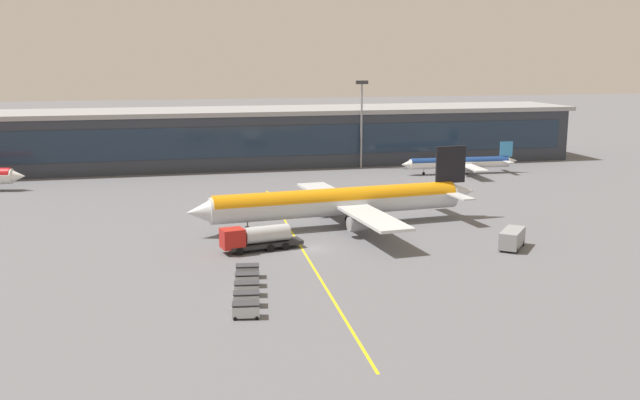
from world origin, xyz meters
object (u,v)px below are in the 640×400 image
(fuel_tanker, at_px, (256,238))
(commuter_jet_near, at_px, (460,163))
(main_airliner, at_px, (340,202))
(baggage_cart_3, at_px, (247,279))
(baggage_cart_0, at_px, (246,310))
(baggage_cart_4, at_px, (248,271))
(baggage_cart_1, at_px, (246,299))
(baggage_cart_2, at_px, (247,289))
(lavatory_truck, at_px, (512,238))

(fuel_tanker, relative_size, commuter_jet_near, 0.42)
(fuel_tanker, bearing_deg, commuter_jet_near, 45.06)
(commuter_jet_near, bearing_deg, main_airliner, -132.64)
(baggage_cart_3, relative_size, commuter_jet_near, 0.11)
(baggage_cart_0, bearing_deg, baggage_cart_4, 81.91)
(baggage_cart_3, bearing_deg, baggage_cart_4, 81.91)
(baggage_cart_1, xyz_separation_m, baggage_cart_4, (1.35, 9.50, 0.00))
(baggage_cart_0, distance_m, baggage_cart_3, 9.60)
(baggage_cart_1, xyz_separation_m, baggage_cart_3, (0.90, 6.34, 0.00))
(main_airliner, distance_m, baggage_cart_2, 33.46)
(baggage_cart_3, bearing_deg, lavatory_truck, 12.08)
(main_airliner, distance_m, fuel_tanker, 17.91)
(baggage_cart_0, bearing_deg, main_airliner, 61.97)
(fuel_tanker, relative_size, baggage_cart_2, 3.90)
(fuel_tanker, distance_m, lavatory_truck, 33.51)
(lavatory_truck, distance_m, baggage_cart_0, 41.03)
(main_airliner, relative_size, baggage_cart_0, 16.00)
(baggage_cart_0, height_order, baggage_cart_4, same)
(baggage_cart_4, relative_size, commuter_jet_near, 0.11)
(baggage_cart_0, bearing_deg, commuter_jet_near, 53.40)
(main_airliner, height_order, baggage_cart_1, main_airliner)
(baggage_cart_4, height_order, commuter_jet_near, commuter_jet_near)
(fuel_tanker, xyz_separation_m, commuter_jet_near, (51.74, 51.85, 0.67))
(baggage_cart_0, distance_m, baggage_cart_4, 12.80)
(fuel_tanker, height_order, baggage_cart_0, fuel_tanker)
(main_airliner, height_order, commuter_jet_near, main_airliner)
(baggage_cart_0, bearing_deg, baggage_cart_2, 81.91)
(baggage_cart_0, distance_m, baggage_cart_2, 6.40)
(main_airliner, distance_m, lavatory_truck, 25.77)
(baggage_cart_1, height_order, baggage_cart_3, same)
(baggage_cart_4, bearing_deg, baggage_cart_0, -98.09)
(main_airliner, xyz_separation_m, baggage_cart_1, (-18.01, -31.50, -2.93))
(fuel_tanker, xyz_separation_m, baggage_cart_3, (-3.05, -14.23, -0.96))
(baggage_cart_0, height_order, baggage_cart_3, same)
(main_airliner, distance_m, baggage_cart_4, 27.74)
(lavatory_truck, bearing_deg, baggage_cart_3, -167.92)
(main_airliner, xyz_separation_m, baggage_cart_3, (-17.11, -25.16, -2.93))
(fuel_tanker, distance_m, baggage_cart_2, 17.78)
(baggage_cart_4, bearing_deg, baggage_cart_1, -98.09)
(baggage_cart_1, xyz_separation_m, commuter_jet_near, (55.68, 72.42, 1.63))
(main_airliner, bearing_deg, baggage_cart_3, -124.21)
(fuel_tanker, distance_m, baggage_cart_3, 14.59)
(baggage_cart_2, bearing_deg, fuel_tanker, 78.64)
(baggage_cart_0, height_order, commuter_jet_near, commuter_jet_near)
(main_airliner, distance_m, baggage_cart_1, 36.40)
(lavatory_truck, height_order, baggage_cart_0, lavatory_truck)
(fuel_tanker, relative_size, lavatory_truck, 1.87)
(baggage_cart_3, bearing_deg, main_airliner, 55.79)
(baggage_cart_0, height_order, baggage_cart_1, same)
(lavatory_truck, distance_m, baggage_cart_3, 36.72)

